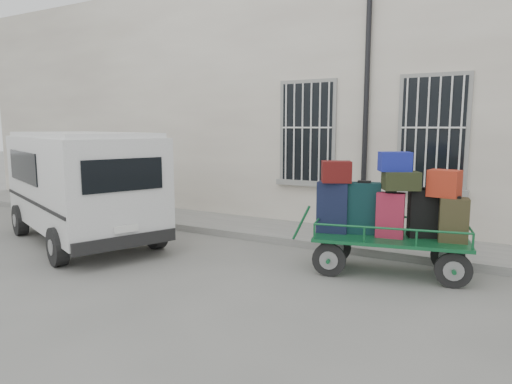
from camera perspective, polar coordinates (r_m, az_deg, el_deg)
The scene contains 5 objects.
ground at distance 8.05m, azimuth 0.50°, elevation -9.03°, with size 80.00×80.00×0.00m, color #62625D.
building at distance 12.80m, azimuth 12.64°, elevation 10.74°, with size 24.00×5.15×6.00m.
sidewalk at distance 9.94m, azimuth 6.63°, elevation -5.29°, with size 24.00×1.70×0.15m, color slate.
luggage_cart at distance 7.65m, azimuth 16.10°, elevation -2.60°, with size 2.86×1.55×1.98m.
van at distance 10.05m, azimuth -21.00°, elevation 1.45°, with size 4.84×3.42×2.27m.
Camera 1 is at (3.69, -6.74, 2.37)m, focal length 32.00 mm.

